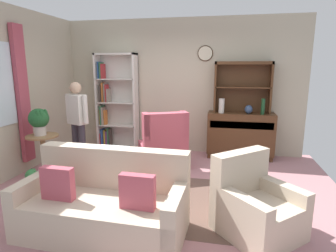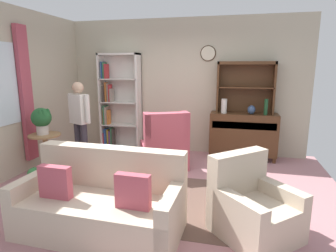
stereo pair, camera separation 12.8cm
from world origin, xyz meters
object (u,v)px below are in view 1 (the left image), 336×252
Objects in this scene: sideboard_hutch at (243,80)px; coffee_table at (134,174)px; potted_plant_small at (32,176)px; couch_floral at (105,205)px; vase_round at (249,109)px; vase_tall at (222,106)px; wingback_chair at (163,147)px; person_reading at (78,119)px; bookshelf at (114,104)px; armchair_floral at (255,208)px; bottle_wine at (263,106)px; sideboard at (240,133)px; potted_plant_large at (39,120)px; book_stack at (138,166)px; plant_stand at (44,151)px.

coffee_table is at bearing -123.93° from sideboard_hutch.
couch_floral is at bearing -29.51° from potted_plant_small.
sideboard_hutch is at bearing 126.48° from vase_round.
vase_round is at bearing 59.98° from couch_floral.
wingback_chair is at bearing -141.23° from vase_tall.
vase_round is 3.22m from person_reading.
bookshelf is 3.39m from couch_floral.
wingback_chair is at bearing 128.59° from armchair_floral.
vase_tall is at bearing 61.36° from coffee_table.
person_reading is (-1.49, -0.31, 0.52)m from wingback_chair.
vase_tall is 0.26× the size of armchair_floral.
bookshelf is at bearing 176.74° from bottle_wine.
vase_tall is (2.33, -0.17, 0.04)m from bookshelf.
wingback_chair is at bearing 33.24° from potted_plant_small.
sideboard is 2.90× the size of potted_plant_large.
book_stack is at bearing -94.10° from wingback_chair.
wingback_chair is 0.68× the size of person_reading.
sideboard is 5.01× the size of potted_plant_small.
couch_floral is 1.17× the size of person_reading.
vase_round is at bearing -53.52° from sideboard_hutch.
person_reading is (-2.50, -1.12, -0.16)m from vase_tall.
plant_stand is at bearing -152.84° from sideboard.
armchair_floral is at bearing -51.41° from wingback_chair.
coffee_table is at bearing -132.80° from bottle_wine.
vase_round is at bearing 51.64° from coffee_table.
potted_plant_small is (-3.35, -2.02, -0.85)m from vase_round.
bookshelf is 7.35× the size of vase_tall.
person_reading is (-0.17, -1.29, -0.12)m from bookshelf.
bottle_wine is at bearing -12.89° from sideboard.
vase_round reaches higher than couch_floral.
potted_plant_small is at bearing -147.10° from sideboard.
bookshelf is 1.15× the size of couch_floral.
potted_plant_small is (-3.22, -2.19, -1.41)m from sideboard_hutch.
bottle_wine reaches higher than potted_plant_small.
bottle_wine is at bearing 47.20° from coffee_table.
sideboard reaches higher than book_stack.
coffee_table is at bearing -35.10° from person_reading.
person_reading reaches higher than armchair_floral.
plant_stand is 0.88× the size of coffee_table.
armchair_floral is at bearing -91.39° from vase_round.
sideboard is at bearing 32.45° from wingback_chair.
sideboard_hutch reaches higher than wingback_chair.
vase_round is 3.79m from potted_plant_large.
book_stack reaches higher than coffee_table.
bookshelf reaches higher than potted_plant_small.
couch_floral is at bearing -96.02° from book_stack.
bookshelf is 1.62× the size of sideboard.
sideboard is 2.58m from book_stack.
bottle_wine is 4.05m from plant_stand.
sideboard is at bearing -90.00° from sideboard_hutch.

